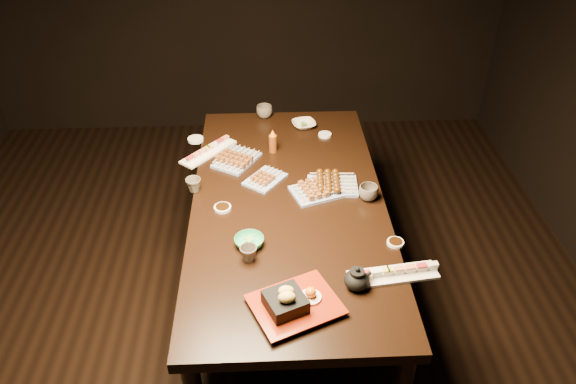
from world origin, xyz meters
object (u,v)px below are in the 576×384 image
at_px(sushi_platter_near, 393,272).
at_px(teacup_near_left, 249,254).
at_px(yakitori_plate_center, 265,176).
at_px(yakitori_plate_left, 236,157).
at_px(tempura_tray, 295,297).
at_px(edamame_bowl_green, 249,242).
at_px(teacup_far_left, 194,185).
at_px(sushi_platter_far, 208,150).
at_px(teacup_far_right, 264,112).
at_px(dining_table, 288,261).
at_px(teacup_mid_right, 368,193).
at_px(condiment_bottle, 273,141).
at_px(yakitori_plate_right, 318,188).
at_px(teapot, 357,278).
at_px(edamame_bowl_cream, 304,124).

relative_size(sushi_platter_near, teacup_near_left, 4.98).
bearing_deg(teacup_near_left, yakitori_plate_center, 82.72).
xyz_separation_m(yakitori_plate_center, yakitori_plate_left, (-0.15, 0.18, 0.00)).
relative_size(tempura_tray, teacup_near_left, 4.37).
relative_size(yakitori_plate_center, yakitori_plate_left, 0.84).
xyz_separation_m(sushi_platter_near, edamame_bowl_green, (-0.57, 0.21, -0.00)).
xyz_separation_m(teacup_near_left, teacup_far_left, (-0.27, 0.50, 0.00)).
bearing_deg(yakitori_plate_center, sushi_platter_near, -106.95).
height_order(sushi_platter_far, teacup_far_right, teacup_far_right).
height_order(dining_table, teacup_mid_right, teacup_mid_right).
height_order(sushi_platter_far, condiment_bottle, condiment_bottle).
bearing_deg(dining_table, yakitori_plate_right, 7.39).
distance_m(edamame_bowl_green, teacup_far_left, 0.49).
bearing_deg(yakitori_plate_center, teacup_near_left, -149.89).
xyz_separation_m(yakitori_plate_right, teapot, (0.09, -0.63, 0.02)).
bearing_deg(teacup_far_left, teacup_near_left, -61.82).
relative_size(yakitori_plate_right, teacup_far_right, 2.56).
height_order(yakitori_plate_right, teacup_far_left, teacup_far_left).
bearing_deg(tempura_tray, edamame_bowl_cream, 61.02).
distance_m(edamame_bowl_green, teacup_near_left, 0.09).
relative_size(yakitori_plate_center, teapot, 1.69).
height_order(sushi_platter_near, teacup_mid_right, teacup_mid_right).
relative_size(teacup_far_left, teapot, 0.64).
height_order(edamame_bowl_green, edamame_bowl_cream, edamame_bowl_green).
relative_size(yakitori_plate_center, teacup_far_right, 2.11).
xyz_separation_m(teacup_far_left, condiment_bottle, (0.39, 0.35, 0.03)).
height_order(dining_table, edamame_bowl_green, edamame_bowl_green).
bearing_deg(teacup_far_left, teacup_far_right, 64.82).
relative_size(tempura_tray, teacup_far_right, 3.37).
relative_size(edamame_bowl_cream, teacup_far_right, 1.41).
bearing_deg(teacup_near_left, dining_table, 65.23).
relative_size(sushi_platter_near, yakitori_plate_left, 1.52).
bearing_deg(teapot, dining_table, 89.46).
xyz_separation_m(yakitori_plate_left, tempura_tray, (0.25, -1.03, 0.03)).
bearing_deg(sushi_platter_far, sushi_platter_near, 80.14).
height_order(dining_table, yakitori_plate_center, yakitori_plate_center).
height_order(yakitori_plate_left, teacup_mid_right, teacup_mid_right).
relative_size(teacup_near_left, teapot, 0.62).
distance_m(edamame_bowl_cream, teacup_near_left, 1.15).
distance_m(tempura_tray, condiment_bottle, 1.12).
distance_m(yakitori_plate_center, teacup_mid_right, 0.51).
height_order(sushi_platter_near, edamame_bowl_green, sushi_platter_near).
distance_m(yakitori_plate_center, teacup_far_right, 0.66).
bearing_deg(teapot, sushi_platter_near, -4.13).
height_order(dining_table, teapot, teapot).
height_order(teacup_far_right, condiment_bottle, condiment_bottle).
distance_m(teacup_far_right, condiment_bottle, 0.39).
bearing_deg(yakitori_plate_left, condiment_bottle, -33.53).
xyz_separation_m(sushi_platter_near, condiment_bottle, (-0.45, 0.97, 0.04)).
xyz_separation_m(dining_table, edamame_bowl_green, (-0.18, -0.30, 0.39)).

